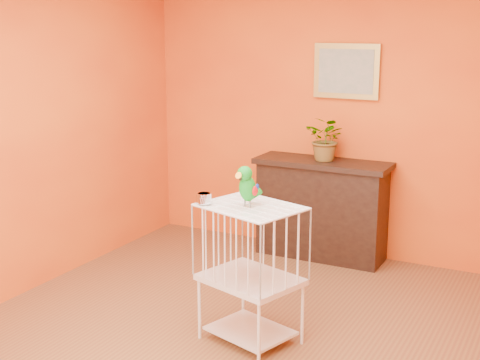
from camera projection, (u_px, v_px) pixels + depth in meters
The scene contains 8 objects.
ground at pixel (233, 348), 4.59m from camera, with size 4.50×4.50×0.00m, color brown.
room_shell at pixel (232, 120), 4.23m from camera, with size 4.50×4.50×4.50m.
console_cabinet at pixel (321, 209), 6.30m from camera, with size 1.26×0.45×0.94m.
potted_plant at pixel (326, 144), 6.12m from camera, with size 0.37×0.41×0.32m, color #26722D.
framed_picture at pixel (346, 71), 6.11m from camera, with size 0.62×0.04×0.50m.
birdcage at pixel (251, 272), 4.59m from camera, with size 0.75×0.66×0.98m.
feed_cup at pixel (204, 198), 4.52m from camera, with size 0.10×0.10×0.07m, color silver.
parrot at pixel (247, 186), 4.44m from camera, with size 0.14×0.26×0.28m.
Camera 1 is at (1.98, -3.71, 2.19)m, focal length 50.00 mm.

